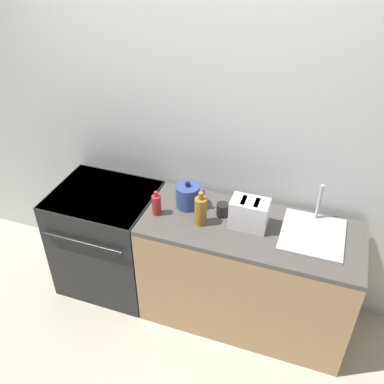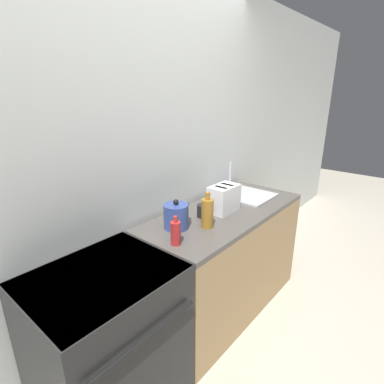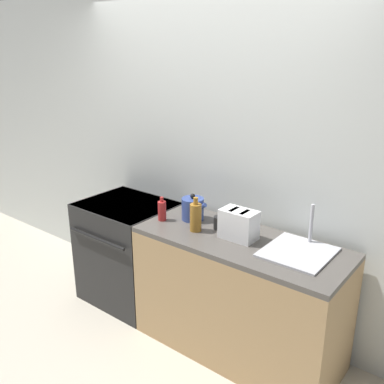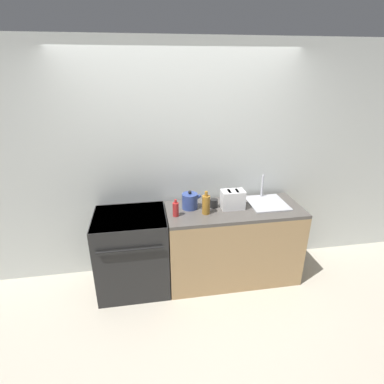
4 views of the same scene
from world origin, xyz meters
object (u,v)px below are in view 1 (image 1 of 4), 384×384
Objects in this scene: stove at (109,238)px; bottle_red at (157,205)px; toaster at (249,214)px; cup_black at (223,210)px; bottle_amber at (201,211)px; kettle at (188,196)px.

stove is 0.70m from bottle_red.
toaster reaches higher than cup_black.
bottle_red is at bearing -179.50° from bottle_amber.
bottle_red is 0.45m from cup_black.
cup_black is at bearing 17.19° from bottle_red.
stove is 1.23m from toaster.
bottle_amber reaches higher than cup_black.
toaster is (0.45, -0.07, 0.02)m from kettle.
bottle_red is 1.97× the size of cup_black.
toaster is 1.34× the size of bottle_red.
toaster is at bearing -15.30° from cup_black.
kettle is 0.85× the size of bottle_amber.
stove is 0.96m from bottle_amber.
toaster reaches higher than stove.
toaster is at bearing 7.34° from bottle_red.
toaster is at bearing 0.14° from stove.
cup_black is at bearing 164.70° from toaster.
kettle is 0.21m from bottle_amber.
bottle_amber reaches higher than kettle.
kettle is at bearing 133.39° from bottle_amber.
toaster is 0.63m from bottle_red.
kettle is at bearing 170.63° from toaster.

